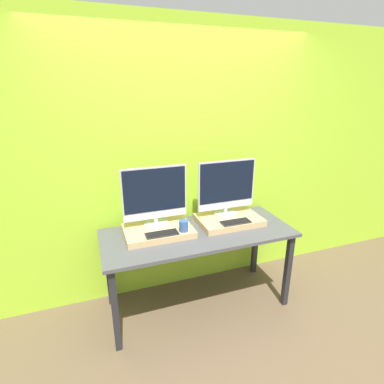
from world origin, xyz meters
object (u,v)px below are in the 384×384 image
Objects in this scene: monitor_left at (155,196)px; monitor_right at (226,187)px; keyboard_right at (236,222)px; keyboard_left at (162,234)px; mug at (184,226)px.

monitor_left and monitor_right have the same top height.
keyboard_left is at bearing 180.00° from keyboard_right.
monitor_right reaches higher than keyboard_right.
mug is 0.50m from keyboard_right.
keyboard_left is (-0.00, -0.21, -0.27)m from monitor_left.
monitor_left is 0.36m from mug.
keyboard_left is at bearing -90.00° from monitor_left.
monitor_right is at bearing 17.26° from keyboard_left.
keyboard_right is at bearing 0.00° from mug.
mug reaches higher than keyboard_right.
keyboard_right is (0.50, 0.00, -0.04)m from mug.
keyboard_left is 2.82× the size of mug.
mug is at bearing -48.21° from monitor_left.
mug is 0.17× the size of monitor_right.
mug is at bearing 0.00° from keyboard_left.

